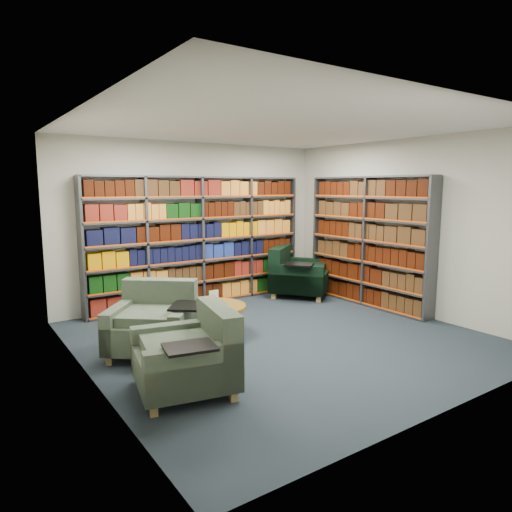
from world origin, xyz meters
TOP-DOWN VIEW (x-y plane):
  - room_shell at (0.00, 0.00)m, footprint 5.02×5.02m
  - bookshelf_back at (0.00, 2.34)m, footprint 4.00×0.28m
  - bookshelf_right at (2.34, 0.60)m, footprint 0.28×2.50m
  - chair_teal_left at (-1.61, 0.47)m, footprint 1.33×1.33m
  - chair_green_right at (1.74, 1.82)m, footprint 1.42×1.42m
  - chair_teal_front at (-1.71, -0.80)m, footprint 1.10×1.19m
  - coffee_table at (-0.69, 0.62)m, footprint 0.89×0.89m

SIDE VIEW (x-z plane):
  - coffee_table at x=-0.69m, z-range 0.02..0.64m
  - chair_teal_front at x=-1.71m, z-range -0.08..0.76m
  - chair_teal_left at x=-1.61m, z-range -0.08..0.78m
  - chair_green_right at x=1.74m, z-range -0.09..0.83m
  - bookshelf_back at x=0.00m, z-range 0.00..2.20m
  - bookshelf_right at x=2.34m, z-range 0.00..2.20m
  - room_shell at x=0.00m, z-range -0.01..2.81m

